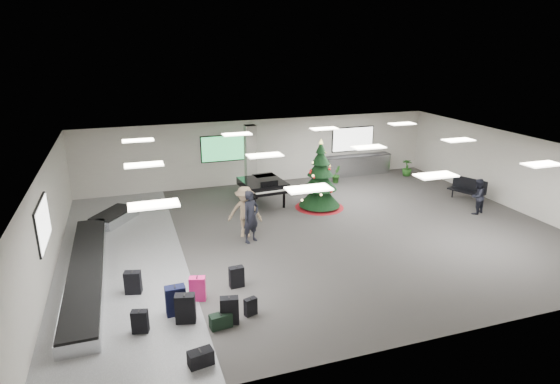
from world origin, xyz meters
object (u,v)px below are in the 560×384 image
object	(u,v)px
pink_suitcase	(198,289)
traveler_a	(251,217)
bench	(469,188)
potted_plant_left	(336,174)
service_counter	(354,165)
traveler_bench	(477,196)
potted_plant_right	(407,168)
grand_piano	(263,185)
traveler_b	(245,212)
christmas_tree	(320,185)
baggage_carousel	(93,258)

from	to	relation	value
pink_suitcase	traveler_a	xyz separation A→B (m)	(2.46, 3.37, 0.61)
bench	potted_plant_left	size ratio (longest dim) A/B	1.92
service_counter	traveler_bench	xyz separation A→B (m)	(2.08, -6.89, 0.21)
traveler_a	potted_plant_right	size ratio (longest dim) A/B	2.12
grand_piano	traveler_a	size ratio (longest dim) A/B	1.23
traveler_b	potted_plant_left	distance (m)	8.00
traveler_b	traveler_bench	xyz separation A→B (m)	(9.70, -0.78, -0.20)
service_counter	christmas_tree	distance (m)	5.60
baggage_carousel	grand_piano	xyz separation A→B (m)	(6.86, 3.75, 0.69)
baggage_carousel	bench	distance (m)	15.81
traveler_bench	potted_plant_right	distance (m)	5.89
service_counter	grand_piano	xyz separation A→B (m)	(-5.98, -2.98, 0.36)
christmas_tree	traveler_bench	world-z (taller)	christmas_tree
baggage_carousel	potted_plant_right	world-z (taller)	potted_plant_right
service_counter	grand_piano	distance (m)	6.69
baggage_carousel	service_counter	bearing A→B (deg)	27.67
bench	potted_plant_right	world-z (taller)	bench
bench	traveler_bench	xyz separation A→B (m)	(-0.82, -1.48, 0.18)
traveler_a	potted_plant_left	xyz separation A→B (m)	(6.02, 5.68, -0.52)
christmas_tree	bench	xyz separation A→B (m)	(6.69, -1.31, -0.46)
service_counter	traveler_a	size ratio (longest dim) A/B	2.12
traveler_b	potted_plant_left	bearing A→B (deg)	61.43
service_counter	traveler_b	world-z (taller)	traveler_b
service_counter	traveler_a	xyz separation A→B (m)	(-7.53, -6.64, 0.41)
baggage_carousel	traveler_b	distance (m)	5.32
traveler_a	traveler_b	world-z (taller)	traveler_b
bench	traveler_a	size ratio (longest dim) A/B	0.88
service_counter	potted_plant_right	xyz separation A→B (m)	(2.59, -1.03, -0.10)
pink_suitcase	bench	xyz separation A→B (m)	(12.90, 4.60, 0.22)
potted_plant_left	traveler_b	bearing A→B (deg)	-139.79
pink_suitcase	traveler_bench	world-z (taller)	traveler_bench
christmas_tree	potted_plant_left	bearing A→B (deg)	54.19
grand_piano	bench	distance (m)	9.22
potted_plant_right	traveler_b	bearing A→B (deg)	-153.52
service_counter	christmas_tree	world-z (taller)	christmas_tree
service_counter	potted_plant_left	xyz separation A→B (m)	(-1.52, -0.96, -0.11)
christmas_tree	traveler_a	size ratio (longest dim) A/B	1.58
bench	potted_plant_left	bearing A→B (deg)	111.68
bench	traveler_bench	distance (m)	1.70
pink_suitcase	grand_piano	size ratio (longest dim) A/B	0.30
bench	traveler_a	bearing A→B (deg)	163.57
baggage_carousel	potted_plant_right	xyz separation A→B (m)	(15.44, 5.70, 0.24)
traveler_a	traveler_b	size ratio (longest dim) A/B	1.00
potted_plant_left	traveler_a	bearing A→B (deg)	-136.65
grand_piano	potted_plant_left	size ratio (longest dim) A/B	2.70
service_counter	traveler_b	xyz separation A→B (m)	(-7.61, -6.11, 0.41)
traveler_bench	traveler_b	bearing A→B (deg)	-23.08
baggage_carousel	christmas_tree	distance (m)	9.47
pink_suitcase	potted_plant_right	xyz separation A→B (m)	(12.59, 8.98, 0.10)
traveler_a	traveler_b	xyz separation A→B (m)	(-0.08, 0.53, 0.00)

